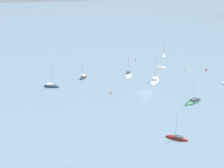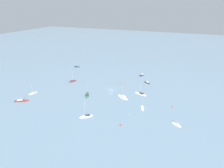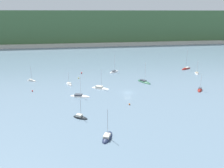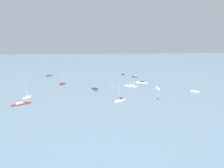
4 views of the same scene
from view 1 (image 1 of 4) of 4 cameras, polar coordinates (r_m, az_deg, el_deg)
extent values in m
plane|color=slate|center=(115.75, 6.32, -1.61)|extent=(600.00, 600.00, 0.00)
ellipsoid|color=#232D4C|center=(122.79, -11.00, -0.51)|extent=(4.69, 6.80, 1.97)
cube|color=beige|center=(122.65, -11.25, -0.09)|extent=(2.40, 2.76, 0.76)
cylinder|color=#B2B2B7|center=(121.09, -11.00, 1.47)|extent=(0.14, 0.14, 7.98)
ellipsoid|color=black|center=(130.23, -5.28, 1.09)|extent=(5.59, 4.78, 1.37)
cube|color=beige|center=(130.32, -5.21, 1.48)|extent=(2.40, 2.26, 0.85)
cylinder|color=#B2B2B7|center=(128.83, -5.40, 2.53)|extent=(0.14, 0.14, 6.34)
ellipsoid|color=white|center=(142.97, 8.94, 2.78)|extent=(3.89, 5.81, 1.91)
cube|color=beige|center=(142.45, 8.83, 3.04)|extent=(2.01, 2.34, 0.46)
cylinder|color=silver|center=(142.16, 9.10, 4.06)|extent=(0.14, 0.14, 5.56)
ellipsoid|color=maroon|center=(88.04, 11.71, -9.81)|extent=(5.09, 6.18, 1.90)
cube|color=#333842|center=(87.59, 12.08, -9.44)|extent=(2.33, 2.58, 0.47)
cylinder|color=silver|center=(86.10, 11.71, -7.48)|extent=(0.14, 0.14, 7.03)
ellipsoid|color=#2D6647|center=(110.97, 14.60, -3.25)|extent=(6.18, 8.84, 1.54)
cube|color=#333842|center=(111.21, 14.85, -2.81)|extent=(2.97, 3.57, 0.61)
cylinder|color=silver|center=(108.60, 14.73, -0.77)|extent=(0.14, 0.14, 9.76)
ellipsoid|color=white|center=(133.53, 2.99, 1.67)|extent=(8.81, 5.23, 1.36)
cube|color=#333842|center=(133.94, 3.02, 2.04)|extent=(3.46, 2.75, 0.61)
cylinder|color=silver|center=(131.67, 3.02, 3.48)|extent=(0.14, 0.14, 8.39)
ellipsoid|color=white|center=(162.75, 9.44, 5.05)|extent=(5.36, 3.93, 1.46)
cube|color=beige|center=(162.97, 9.47, 5.31)|extent=(2.18, 1.85, 0.53)
cylinder|color=#B2B2B7|center=(161.47, 9.50, 6.34)|extent=(0.14, 0.14, 6.96)
ellipsoid|color=white|center=(127.58, 7.83, 0.54)|extent=(8.91, 6.90, 1.17)
cube|color=beige|center=(127.97, 7.91, 0.95)|extent=(3.71, 3.31, 0.82)
cylinder|color=silver|center=(125.60, 7.90, 2.48)|extent=(0.14, 0.14, 8.76)
sphere|color=red|center=(154.69, 4.35, 4.54)|extent=(0.62, 0.62, 0.62)
sphere|color=orange|center=(114.40, -0.20, -1.60)|extent=(0.60, 0.60, 0.60)
sphere|color=red|center=(145.27, 16.88, 2.56)|extent=(0.77, 0.77, 0.77)
sphere|color=yellow|center=(142.46, 13.14, 2.52)|extent=(0.54, 0.54, 0.54)
camera|label=2|loc=(195.67, 33.59, 20.55)|focal=28.00mm
camera|label=3|loc=(132.19, -36.05, 12.33)|focal=35.00mm
camera|label=4|loc=(172.97, 47.11, 8.86)|focal=28.00mm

